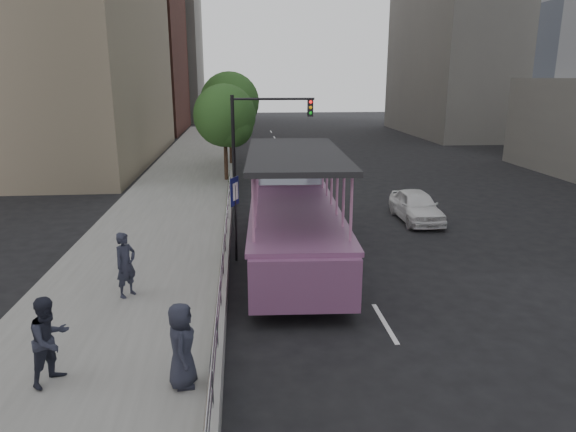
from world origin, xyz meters
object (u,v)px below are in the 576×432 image
at_px(pedestrian_far, 182,345).
at_px(parking_sign, 235,209).
at_px(street_tree_near, 226,118).
at_px(duck_boat, 293,214).
at_px(traffic_signal, 257,130).
at_px(street_tree_far, 231,104).
at_px(car, 416,206).
at_px(pedestrian_mid, 50,340).
at_px(pedestrian_near, 126,265).

distance_m(pedestrian_far, parking_sign, 7.82).
bearing_deg(pedestrian_far, street_tree_near, -4.08).
relative_size(duck_boat, pedestrian_far, 6.88).
distance_m(traffic_signal, street_tree_far, 9.57).
bearing_deg(street_tree_near, parking_sign, -87.63).
relative_size(car, parking_sign, 1.36).
bearing_deg(parking_sign, car, 29.33).
distance_m(pedestrian_mid, street_tree_near, 20.67).
xyz_separation_m(duck_boat, pedestrian_near, (-4.90, -4.07, -0.22)).
bearing_deg(pedestrian_far, parking_sign, -10.01).
xyz_separation_m(car, street_tree_far, (-8.08, 14.58, 3.64)).
relative_size(parking_sign, street_tree_near, 0.50).
distance_m(parking_sign, street_tree_near, 13.09).
xyz_separation_m(pedestrian_near, pedestrian_far, (1.94, -4.39, -0.05)).
xyz_separation_m(car, parking_sign, (-7.74, -4.35, 1.13)).
xyz_separation_m(pedestrian_near, street_tree_near, (2.37, 16.27, 2.63)).
bearing_deg(pedestrian_mid, traffic_signal, 15.25).
relative_size(pedestrian_near, parking_sign, 0.62).
relative_size(parking_sign, traffic_signal, 0.55).
height_order(traffic_signal, street_tree_far, street_tree_far).
xyz_separation_m(pedestrian_far, street_tree_far, (0.63, 26.66, 3.16)).
bearing_deg(street_tree_near, duck_boat, -78.31).
xyz_separation_m(traffic_signal, street_tree_far, (-1.40, 9.43, 0.81)).
distance_m(pedestrian_far, street_tree_near, 20.83).
height_order(duck_boat, pedestrian_near, duck_boat).
xyz_separation_m(duck_boat, car, (5.75, 3.62, -0.75)).
distance_m(traffic_signal, street_tree_near, 3.80).
relative_size(duck_boat, street_tree_far, 1.80).
relative_size(duck_boat, pedestrian_mid, 6.59).
bearing_deg(traffic_signal, street_tree_near, 114.98).
distance_m(pedestrian_near, street_tree_near, 16.65).
distance_m(pedestrian_near, pedestrian_mid, 4.06).
xyz_separation_m(car, street_tree_near, (-8.28, 8.58, 3.15)).
height_order(pedestrian_mid, street_tree_far, street_tree_far).
bearing_deg(pedestrian_near, pedestrian_far, -119.49).
height_order(pedestrian_near, parking_sign, parking_sign).
height_order(pedestrian_far, traffic_signal, traffic_signal).
bearing_deg(duck_boat, parking_sign, -159.95).
height_order(pedestrian_mid, parking_sign, parking_sign).
bearing_deg(street_tree_far, pedestrian_near, -96.59).
bearing_deg(pedestrian_near, duck_boat, -13.58).
relative_size(car, street_tree_far, 0.61).
relative_size(car, pedestrian_near, 2.19).
bearing_deg(duck_boat, pedestrian_near, -140.26).
bearing_deg(car, pedestrian_far, -125.49).
distance_m(pedestrian_mid, parking_sign, 8.17).
relative_size(pedestrian_near, street_tree_far, 0.28).
height_order(duck_boat, car, duck_boat).
xyz_separation_m(parking_sign, traffic_signal, (1.06, 9.50, 1.70)).
bearing_deg(street_tree_far, pedestrian_mid, -96.84).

